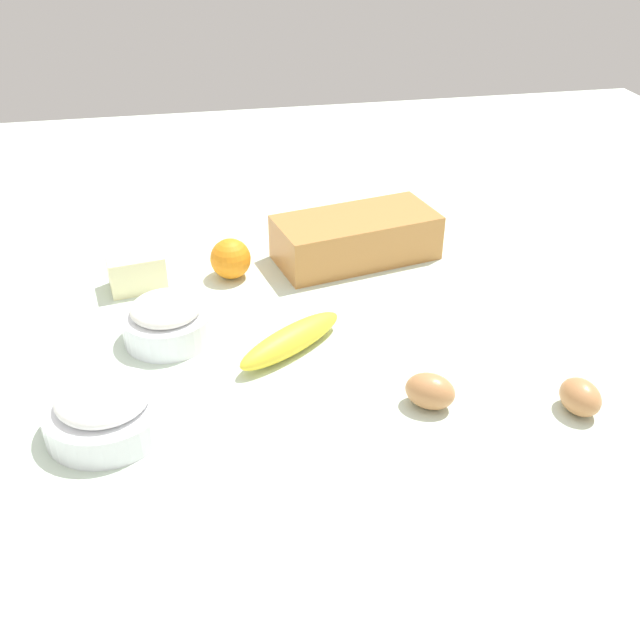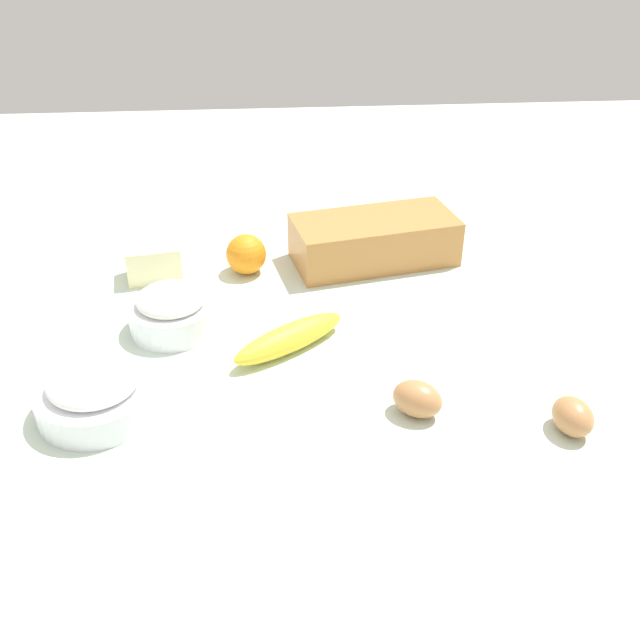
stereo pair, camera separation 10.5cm
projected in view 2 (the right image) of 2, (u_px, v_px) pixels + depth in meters
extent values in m
cube|color=silver|center=(320.00, 348.00, 1.08)|extent=(2.40, 2.40, 0.02)
cube|color=#B77A3D|center=(374.00, 240.00, 1.27)|extent=(0.30, 0.18, 0.08)
cube|color=black|center=(374.00, 238.00, 1.27)|extent=(0.29, 0.17, 0.07)
cylinder|color=white|center=(173.00, 317.00, 1.09)|extent=(0.13, 0.13, 0.04)
torus|color=white|center=(172.00, 306.00, 1.08)|extent=(0.13, 0.13, 0.01)
ellipsoid|color=white|center=(171.00, 299.00, 1.07)|extent=(0.10, 0.10, 0.04)
cylinder|color=white|center=(97.00, 399.00, 0.93)|extent=(0.15, 0.15, 0.04)
torus|color=white|center=(95.00, 389.00, 0.92)|extent=(0.15, 0.15, 0.01)
ellipsoid|color=white|center=(93.00, 380.00, 0.91)|extent=(0.12, 0.12, 0.04)
ellipsoid|color=yellow|center=(289.00, 338.00, 1.05)|extent=(0.18, 0.14, 0.04)
sphere|color=orange|center=(246.00, 254.00, 1.24)|extent=(0.07, 0.07, 0.07)
cube|color=#F4EDB2|center=(154.00, 261.00, 1.22)|extent=(0.10, 0.08, 0.06)
ellipsoid|color=#B97E4C|center=(573.00, 416.00, 0.89)|extent=(0.06, 0.07, 0.05)
ellipsoid|color=#BA7E4C|center=(417.00, 399.00, 0.92)|extent=(0.08, 0.08, 0.05)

